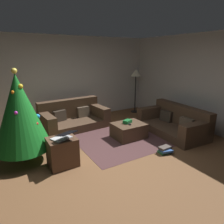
{
  "coord_description": "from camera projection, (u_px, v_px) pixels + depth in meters",
  "views": [
    {
      "loc": [
        -1.8,
        -3.07,
        2.04
      ],
      "look_at": [
        0.5,
        0.77,
        0.75
      ],
      "focal_mm": 32.2,
      "sensor_mm": 36.0,
      "label": 1
    }
  ],
  "objects": [
    {
      "name": "ground_plane",
      "position": [
        110.0,
        161.0,
        3.99
      ],
      "size": [
        6.4,
        6.4,
        0.0
      ],
      "primitive_type": "plane",
      "color": "brown"
    },
    {
      "name": "rear_partition",
      "position": [
        59.0,
        79.0,
        6.22
      ],
      "size": [
        6.4,
        0.12,
        2.6
      ],
      "primitive_type": "cube",
      "color": "#BCB7B2",
      "rests_on": "ground_plane"
    },
    {
      "name": "corner_partition",
      "position": [
        215.0,
        84.0,
        5.18
      ],
      "size": [
        0.12,
        6.4,
        2.6
      ],
      "primitive_type": "cube",
      "color": "#B5B0AB",
      "rests_on": "ground_plane"
    },
    {
      "name": "couch_left",
      "position": [
        73.0,
        117.0,
        5.81
      ],
      "size": [
        1.89,
        1.11,
        0.77
      ],
      "rotation": [
        0.0,
        0.0,
        3.21
      ],
      "color": "#473323",
      "rests_on": "ground_plane"
    },
    {
      "name": "couch_right",
      "position": [
        174.0,
        123.0,
        5.39
      ],
      "size": [
        1.07,
        1.94,
        0.72
      ],
      "rotation": [
        0.0,
        0.0,
        1.5
      ],
      "color": "#473323",
      "rests_on": "ground_plane"
    },
    {
      "name": "ottoman",
      "position": [
        129.0,
        130.0,
        5.09
      ],
      "size": [
        0.77,
        0.62,
        0.37
      ],
      "primitive_type": "cube",
      "color": "#473323",
      "rests_on": "ground_plane"
    },
    {
      "name": "gift_box",
      "position": [
        127.0,
        121.0,
        5.07
      ],
      "size": [
        0.25,
        0.21,
        0.08
      ],
      "primitive_type": "cube",
      "rotation": [
        0.0,
        0.0,
        0.36
      ],
      "color": "#19662D",
      "rests_on": "ottoman"
    },
    {
      "name": "tv_remote",
      "position": [
        129.0,
        124.0,
        4.99
      ],
      "size": [
        0.1,
        0.17,
        0.02
      ],
      "primitive_type": "cube",
      "rotation": [
        0.0,
        0.0,
        -0.33
      ],
      "color": "black",
      "rests_on": "ottoman"
    },
    {
      "name": "christmas_tree",
      "position": [
        20.0,
        113.0,
        3.73
      ],
      "size": [
        1.06,
        1.06,
        1.81
      ],
      "color": "brown",
      "rests_on": "ground_plane"
    },
    {
      "name": "side_table",
      "position": [
        63.0,
        152.0,
        3.77
      ],
      "size": [
        0.52,
        0.44,
        0.55
      ],
      "primitive_type": "cube",
      "color": "#4C3323",
      "rests_on": "ground_plane"
    },
    {
      "name": "laptop",
      "position": [
        63.0,
        136.0,
        3.64
      ],
      "size": [
        0.46,
        0.5,
        0.18
      ],
      "color": "silver",
      "rests_on": "side_table"
    },
    {
      "name": "book_stack",
      "position": [
        165.0,
        150.0,
        4.3
      ],
      "size": [
        0.29,
        0.26,
        0.14
      ],
      "color": "#387A47",
      "rests_on": "ground_plane"
    },
    {
      "name": "corner_lamp",
      "position": [
        136.0,
        76.0,
        7.03
      ],
      "size": [
        0.36,
        0.36,
        1.55
      ],
      "color": "black",
      "rests_on": "ground_plane"
    },
    {
      "name": "area_rug",
      "position": [
        128.0,
        137.0,
        5.14
      ],
      "size": [
        2.6,
        2.0,
        0.01
      ],
      "primitive_type": "cube",
      "color": "#482D2D",
      "rests_on": "ground_plane"
    }
  ]
}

